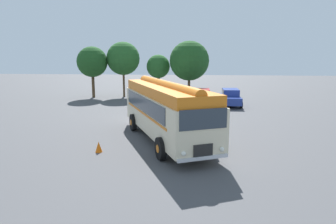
% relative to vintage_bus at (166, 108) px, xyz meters
% --- Properties ---
extents(ground_plane, '(120.00, 120.00, 0.00)m').
position_rel_vintage_bus_xyz_m(ground_plane, '(0.41, 0.27, -1.89)').
color(ground_plane, '#474749').
extents(vintage_bus, '(6.39, 10.20, 3.49)m').
position_rel_vintage_bus_xyz_m(vintage_bus, '(0.00, 0.00, 0.00)').
color(vintage_bus, beige).
rests_on(vintage_bus, ground).
extents(car_near_left, '(2.24, 4.34, 1.66)m').
position_rel_vintage_bus_xyz_m(car_near_left, '(-2.96, 12.29, -1.05)').
color(car_near_left, silver).
rests_on(car_near_left, ground).
extents(car_mid_left, '(1.98, 4.21, 1.66)m').
position_rel_vintage_bus_xyz_m(car_mid_left, '(-0.50, 12.48, -1.05)').
color(car_mid_left, silver).
rests_on(car_mid_left, ground).
extents(car_mid_right, '(2.02, 4.23, 1.66)m').
position_rel_vintage_bus_xyz_m(car_mid_right, '(2.32, 12.28, -1.05)').
color(car_mid_right, maroon).
rests_on(car_mid_right, ground).
extents(car_far_right, '(1.96, 4.20, 1.66)m').
position_rel_vintage_bus_xyz_m(car_far_right, '(5.14, 12.73, -1.05)').
color(car_far_right, navy).
rests_on(car_far_right, ground).
extents(tree_far_left, '(3.55, 3.55, 5.95)m').
position_rel_vintage_bus_xyz_m(tree_far_left, '(-10.44, 17.49, 2.32)').
color(tree_far_left, '#4C3823').
rests_on(tree_far_left, ground).
extents(tree_left_of_centre, '(3.90, 3.90, 6.50)m').
position_rel_vintage_bus_xyz_m(tree_left_of_centre, '(-6.98, 18.49, 2.73)').
color(tree_left_of_centre, '#4C3823').
rests_on(tree_left_of_centre, ground).
extents(tree_centre, '(2.81, 2.81, 5.01)m').
position_rel_vintage_bus_xyz_m(tree_centre, '(-2.83, 19.19, 1.72)').
color(tree_centre, '#4C3823').
rests_on(tree_centre, ground).
extents(tree_right_of_centre, '(4.54, 4.54, 6.57)m').
position_rel_vintage_bus_xyz_m(tree_right_of_centre, '(0.94, 18.05, 2.41)').
color(tree_right_of_centre, '#4C3823').
rests_on(tree_right_of_centre, ground).
extents(traffic_cone, '(0.36, 0.36, 0.55)m').
position_rel_vintage_bus_xyz_m(traffic_cone, '(-3.21, -2.52, -1.62)').
color(traffic_cone, orange).
rests_on(traffic_cone, ground).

